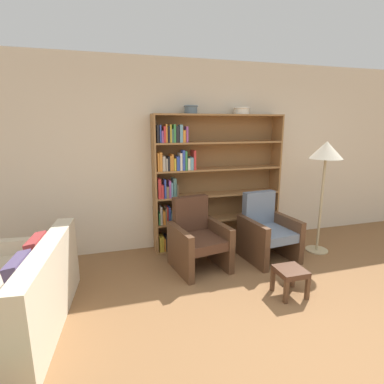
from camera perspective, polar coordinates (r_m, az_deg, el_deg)
name	(u,v)px	position (r m, az deg, el deg)	size (l,w,h in m)	color
ground_plane	(324,360)	(2.95, 23.85, -27.23)	(24.00, 24.00, 0.00)	brown
wall_back	(213,156)	(4.64, 3.99, 6.93)	(12.00, 0.06, 2.75)	beige
bookshelf	(204,185)	(4.47, 2.39, 1.41)	(1.95, 0.30, 1.99)	olive
bowl_olive	(191,109)	(4.31, -0.21, 15.52)	(0.20, 0.20, 0.11)	slate
bowl_brass	(242,110)	(4.58, 9.42, 15.11)	(0.24, 0.24, 0.10)	silver
couch	(17,300)	(3.31, -30.42, -17.28)	(1.03, 1.72, 0.80)	beige
armchair_leather	(198,239)	(3.95, 1.09, -8.89)	(0.75, 0.78, 0.91)	brown
armchair_cushioned	(267,231)	(4.34, 14.07, -7.24)	(0.71, 0.75, 0.91)	brown
floor_lamp	(326,156)	(4.59, 24.15, 6.33)	(0.45, 0.45, 1.62)	tan
footstool	(290,274)	(3.56, 18.23, -14.65)	(0.30, 0.30, 0.31)	brown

